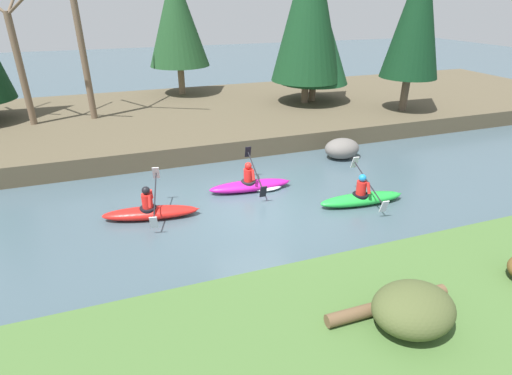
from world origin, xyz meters
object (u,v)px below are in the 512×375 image
Objects in this scene: kayaker_trailing at (151,211)px; driftwood_log at (388,305)px; kayaker_middle at (253,185)px; boulder_midstream at (342,148)px; kayaker_lead at (362,198)px.

driftwood_log is (3.71, -5.91, 0.45)m from kayaker_trailing.
kayaker_middle is 4.55m from boulder_midstream.
kayaker_lead is 1.00× the size of kayaker_middle.
kayaker_middle is 6.72m from driftwood_log.
kayaker_trailing reaches higher than driftwood_log.
boulder_midstream is at bearing 27.75° from kayaker_trailing.
kayaker_lead is 3.49m from kayaker_middle.
kayaker_lead and kayaker_middle have the same top height.
boulder_midstream is at bearing 24.94° from kayaker_middle.
kayaker_lead reaches higher than boulder_midstream.
kayaker_middle is 3.46m from kayaker_trailing.
kayaker_middle is at bearing 92.72° from driftwood_log.
boulder_midstream is 9.20m from driftwood_log.
driftwood_log is at bearing -114.02° from kayaker_lead.
kayaker_trailing is 1.11× the size of driftwood_log.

